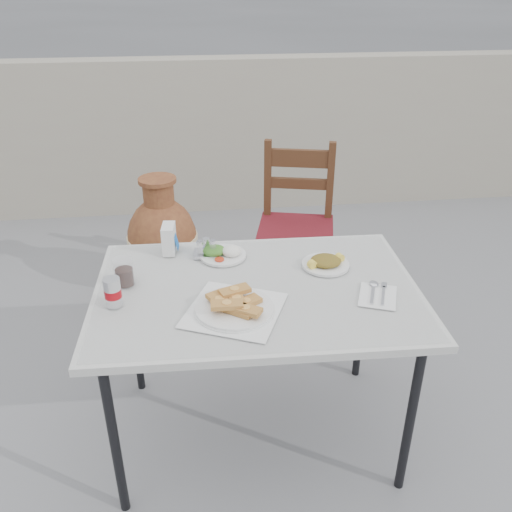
{
  "coord_description": "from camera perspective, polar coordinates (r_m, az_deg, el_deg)",
  "views": [
    {
      "loc": [
        -0.17,
        -1.81,
        1.81
      ],
      "look_at": [
        0.05,
        -0.04,
        0.85
      ],
      "focal_mm": 38.0,
      "sensor_mm": 36.0,
      "label": 1
    }
  ],
  "objects": [
    {
      "name": "chair",
      "position": [
        3.11,
        4.24,
        3.14
      ],
      "size": [
        0.51,
        0.51,
        0.95
      ],
      "rotation": [
        0.0,
        0.0,
        -0.24
      ],
      "color": "#381A0F",
      "rests_on": "ground"
    },
    {
      "name": "salad_chopped_plate",
      "position": [
        2.19,
        7.35,
        -0.66
      ],
      "size": [
        0.19,
        0.19,
        0.04
      ],
      "color": "silver",
      "rests_on": "cafe_table"
    },
    {
      "name": "ground",
      "position": [
        2.56,
        -1.19,
        -16.57
      ],
      "size": [
        80.0,
        80.0,
        0.0
      ],
      "primitive_type": "plane",
      "color": "#5F6062",
      "rests_on": "ground"
    },
    {
      "name": "napkin_holder",
      "position": [
        2.29,
        -9.14,
        1.81
      ],
      "size": [
        0.07,
        0.1,
        0.12
      ],
      "rotation": [
        0.0,
        0.0,
        -0.09
      ],
      "color": "silver",
      "rests_on": "cafe_table"
    },
    {
      "name": "pide_plate",
      "position": [
        1.89,
        -2.31,
        -5.02
      ],
      "size": [
        0.41,
        0.41,
        0.06
      ],
      "rotation": [
        0.0,
        0.0,
        -0.41
      ],
      "color": "silver",
      "rests_on": "cafe_table"
    },
    {
      "name": "cutlery_napkin",
      "position": [
        2.04,
        12.66,
        -3.89
      ],
      "size": [
        0.18,
        0.21,
        0.01
      ],
      "rotation": [
        0.0,
        0.0,
        -0.37
      ],
      "color": "silver",
      "rests_on": "cafe_table"
    },
    {
      "name": "cafe_table",
      "position": [
        2.06,
        0.09,
        -4.55
      ],
      "size": [
        1.24,
        0.86,
        0.74
      ],
      "rotation": [
        0.0,
        0.0,
        -0.03
      ],
      "color": "black",
      "rests_on": "ground"
    },
    {
      "name": "cola_glass",
      "position": [
        2.09,
        -13.7,
        -1.79
      ],
      "size": [
        0.07,
        0.07,
        0.11
      ],
      "color": "white",
      "rests_on": "cafe_table"
    },
    {
      "name": "back_wall",
      "position": [
        4.48,
        -4.59,
        12.49
      ],
      "size": [
        6.0,
        0.25,
        1.2
      ],
      "primitive_type": "cube",
      "color": "gray",
      "rests_on": "ground"
    },
    {
      "name": "soda_can",
      "position": [
        1.97,
        -14.84,
        -3.68
      ],
      "size": [
        0.06,
        0.06,
        0.11
      ],
      "color": "silver",
      "rests_on": "cafe_table"
    },
    {
      "name": "salad_rice_plate",
      "position": [
        2.25,
        -3.56,
        0.37
      ],
      "size": [
        0.19,
        0.19,
        0.05
      ],
      "color": "silver",
      "rests_on": "cafe_table"
    },
    {
      "name": "condiment_caddy",
      "position": [
        2.26,
        -5.23,
        0.66
      ],
      "size": [
        0.11,
        0.09,
        0.08
      ],
      "rotation": [
        0.0,
        0.0,
        -0.09
      ],
      "color": "silver",
      "rests_on": "cafe_table"
    },
    {
      "name": "terracotta_urn",
      "position": [
        3.32,
        -9.8,
        1.66
      ],
      "size": [
        0.42,
        0.42,
        0.74
      ],
      "color": "brown",
      "rests_on": "ground"
    }
  ]
}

